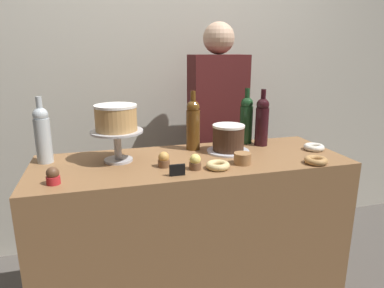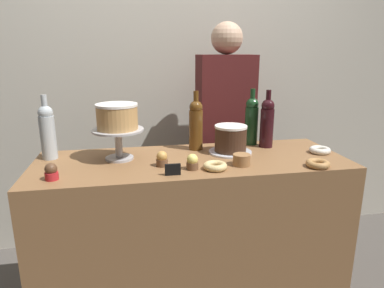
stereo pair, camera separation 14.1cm
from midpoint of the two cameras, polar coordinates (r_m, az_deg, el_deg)
name	(u,v)px [view 1 (the left image)]	position (r m, az deg, el deg)	size (l,w,h in m)	color
back_wall	(160,69)	(2.51, -6.99, 12.32)	(6.00, 0.05, 2.60)	#BCB7A8
display_counter	(192,237)	(1.93, -2.17, -15.28)	(1.57, 0.57, 0.89)	brown
cake_stand_pedestal	(117,140)	(1.74, -14.60, 0.58)	(0.26, 0.26, 0.16)	#B2B2B7
white_layer_cake	(116,118)	(1.71, -14.85, 4.23)	(0.20, 0.20, 0.13)	tan
silver_serving_platter	(228,151)	(1.87, 3.86, -1.20)	(0.23, 0.23, 0.01)	silver
chocolate_round_cake	(228,138)	(1.85, 3.90, 1.05)	(0.17, 0.17, 0.14)	#3D2619
wine_bottle_amber	(193,124)	(1.88, -1.97, 3.33)	(0.08, 0.08, 0.33)	#5B3814
wine_bottle_dark_red	(262,121)	(1.99, 9.60, 3.80)	(0.08, 0.08, 0.33)	black
wine_bottle_clear	(43,134)	(1.84, -25.65, 1.51)	(0.08, 0.08, 0.33)	#B2BCC1
wine_bottle_green	(246,119)	(2.03, 7.07, 4.13)	(0.08, 0.08, 0.33)	#193D1E
cupcake_chocolate	(53,176)	(1.55, -24.59, -4.91)	(0.06, 0.06, 0.07)	red
cupcake_caramel	(164,160)	(1.63, -7.20, -2.66)	(0.06, 0.06, 0.07)	brown
cupcake_lemon	(195,162)	(1.59, -2.02, -3.06)	(0.06, 0.06, 0.07)	brown
donut_sugar	(314,147)	(1.99, 17.74, -0.53)	(0.11, 0.11, 0.03)	silver
donut_maple	(316,160)	(1.75, 17.76, -2.65)	(0.11, 0.11, 0.03)	#B27F47
donut_glazed	(218,165)	(1.60, 1.80, -3.60)	(0.11, 0.11, 0.03)	#E0C17F
cookie_stack	(242,158)	(1.67, 6.01, -2.44)	(0.08, 0.08, 0.05)	olive
price_sign_chalkboard	(177,170)	(1.51, -5.14, -4.37)	(0.07, 0.01, 0.05)	black
barista_figure	(217,140)	(2.33, 2.42, 0.69)	(0.36, 0.22, 1.60)	black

